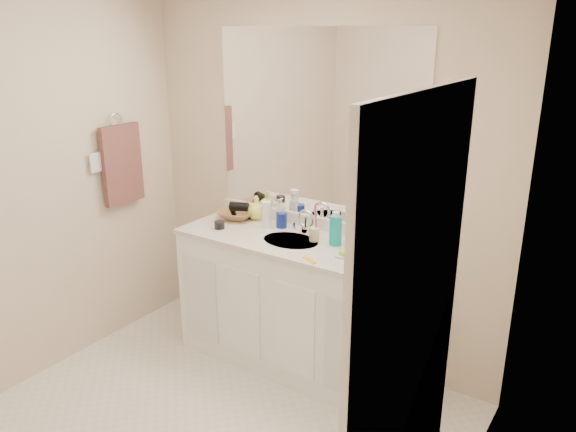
{
  "coord_description": "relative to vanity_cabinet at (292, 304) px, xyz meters",
  "views": [
    {
      "loc": [
        1.82,
        -1.74,
        2.15
      ],
      "look_at": [
        0.0,
        0.97,
        1.05
      ],
      "focal_mm": 35.0,
      "sensor_mm": 36.0,
      "label": 1
    }
  ],
  "objects": [
    {
      "name": "wall_right",
      "position": [
        1.3,
        -1.02,
        0.77
      ],
      "size": [
        0.02,
        2.6,
        2.4
      ],
      "primitive_type": "cube",
      "color": "beige",
      "rests_on": "floor"
    },
    {
      "name": "tan_cup",
      "position": [
        0.13,
        0.06,
        0.5
      ],
      "size": [
        0.07,
        0.07,
        0.09
      ],
      "primitive_type": "cylinder",
      "rotation": [
        0.0,
        0.0,
        0.07
      ],
      "color": "beige",
      "rests_on": "countertop"
    },
    {
      "name": "orange_comb",
      "position": [
        0.27,
        -0.22,
        0.46
      ],
      "size": [
        0.12,
        0.07,
        0.0
      ],
      "primitive_type": "cube",
      "rotation": [
        0.0,
        0.0,
        -0.43
      ],
      "color": "#F5A219",
      "rests_on": "countertop"
    },
    {
      "name": "towel_ring",
      "position": [
        -1.27,
        -0.25,
        1.12
      ],
      "size": [
        0.01,
        0.11,
        0.11
      ],
      "primitive_type": "torus",
      "rotation": [
        0.0,
        1.57,
        0.0
      ],
      "color": "silver",
      "rests_on": "wall_left"
    },
    {
      "name": "mouthwash_bottle",
      "position": [
        0.27,
        0.08,
        0.55
      ],
      "size": [
        0.1,
        0.1,
        0.18
      ],
      "primitive_type": "cylinder",
      "rotation": [
        0.0,
        0.0,
        0.33
      ],
      "color": "#0DA0A1",
      "rests_on": "countertop"
    },
    {
      "name": "faucet",
      "position": [
        0.0,
        0.16,
        0.51
      ],
      "size": [
        0.02,
        0.02,
        0.11
      ],
      "primitive_type": "cylinder",
      "color": "silver",
      "rests_on": "countertop"
    },
    {
      "name": "soap_bottle_white",
      "position": [
        -0.21,
        0.18,
        0.55
      ],
      "size": [
        0.08,
        0.08,
        0.19
      ],
      "primitive_type": "imported",
      "rotation": [
        0.0,
        0.0,
        -0.12
      ],
      "color": "silver",
      "rests_on": "countertop"
    },
    {
      "name": "green_soap",
      "position": [
        0.42,
        -0.07,
        0.48
      ],
      "size": [
        0.08,
        0.07,
        0.02
      ],
      "primitive_type": "cube",
      "rotation": [
        0.0,
        0.0,
        -0.31
      ],
      "color": "#9BDF36",
      "rests_on": "soap_dish"
    },
    {
      "name": "countertop",
      "position": [
        0.0,
        0.0,
        0.44
      ],
      "size": [
        1.52,
        0.57,
        0.03
      ],
      "primitive_type": "cube",
      "color": "silver",
      "rests_on": "vanity_cabinet"
    },
    {
      "name": "wall_back",
      "position": [
        0.0,
        0.28,
        0.77
      ],
      "size": [
        2.6,
        0.02,
        2.4
      ],
      "primitive_type": "cube",
      "color": "beige",
      "rests_on": "floor"
    },
    {
      "name": "toothbrush",
      "position": [
        0.14,
        0.06,
        0.6
      ],
      "size": [
        0.02,
        0.04,
        0.2
      ],
      "primitive_type": "cylinder",
      "rotation": [
        0.14,
        0.0,
        0.21
      ],
      "color": "#E23B66",
      "rests_on": "tan_cup"
    },
    {
      "name": "extra_white_bottle",
      "position": [
        -0.27,
        0.09,
        0.55
      ],
      "size": [
        0.07,
        0.07,
        0.18
      ],
      "primitive_type": "cylinder",
      "rotation": [
        0.0,
        0.0,
        -0.33
      ],
      "color": "white",
      "rests_on": "countertop"
    },
    {
      "name": "backsplash",
      "position": [
        0.0,
        0.26,
        0.5
      ],
      "size": [
        1.52,
        0.03,
        0.08
      ],
      "primitive_type": "cube",
      "color": "white",
      "rests_on": "countertop"
    },
    {
      "name": "mirror",
      "position": [
        0.0,
        0.27,
        1.14
      ],
      "size": [
        1.48,
        0.01,
        1.2
      ],
      "primitive_type": "cube",
      "color": "white",
      "rests_on": "wall_back"
    },
    {
      "name": "soap_bottle_yellow",
      "position": [
        -0.43,
        0.2,
        0.54
      ],
      "size": [
        0.15,
        0.15,
        0.17
      ],
      "primitive_type": "imported",
      "rotation": [
        0.0,
        0.0,
        0.22
      ],
      "color": "#E9F05D",
      "rests_on": "countertop"
    },
    {
      "name": "vanity_cabinet",
      "position": [
        0.0,
        0.0,
        0.0
      ],
      "size": [
        1.5,
        0.55,
        0.85
      ],
      "primitive_type": "cube",
      "color": "white",
      "rests_on": "floor"
    },
    {
      "name": "soap_dish",
      "position": [
        0.42,
        -0.07,
        0.46
      ],
      "size": [
        0.11,
        0.09,
        0.01
      ],
      "primitive_type": "cube",
      "rotation": [
        0.0,
        0.0,
        0.07
      ],
      "color": "silver",
      "rests_on": "countertop"
    },
    {
      "name": "wicker_basket",
      "position": [
        -0.55,
        0.13,
        0.49
      ],
      "size": [
        0.31,
        0.31,
        0.06
      ],
      "primitive_type": "imported",
      "rotation": [
        0.0,
        0.0,
        0.24
      ],
      "color": "olive",
      "rests_on": "countertop"
    },
    {
      "name": "soap_bottle_cream",
      "position": [
        -0.38,
        0.21,
        0.53
      ],
      "size": [
        0.07,
        0.07,
        0.15
      ],
      "primitive_type": "imported",
      "rotation": [
        0.0,
        0.0,
        0.08
      ],
      "color": "beige",
      "rests_on": "countertop"
    },
    {
      "name": "hand_towel",
      "position": [
        -1.25,
        -0.25,
        0.82
      ],
      "size": [
        0.04,
        0.32,
        0.55
      ],
      "primitive_type": "cube",
      "color": "#492927",
      "rests_on": "towel_ring"
    },
    {
      "name": "wall_left",
      "position": [
        -1.3,
        -1.02,
        0.77
      ],
      "size": [
        0.02,
        2.6,
        2.4
      ],
      "primitive_type": "cube",
      "color": "beige",
      "rests_on": "floor"
    },
    {
      "name": "dark_jar",
      "position": [
        -0.52,
        -0.1,
        0.48
      ],
      "size": [
        0.09,
        0.09,
        0.05
      ],
      "primitive_type": "cylinder",
      "rotation": [
        0.0,
        0.0,
        0.37
      ],
      "color": "black",
      "rests_on": "countertop"
    },
    {
      "name": "switch_plate",
      "position": [
        -1.27,
        -0.45,
        0.88
      ],
      "size": [
        0.01,
        0.08,
        0.13
      ],
      "primitive_type": "cube",
      "color": "white",
      "rests_on": "wall_left"
    },
    {
      "name": "blue_mug",
      "position": [
        -0.19,
        0.15,
        0.51
      ],
      "size": [
        0.08,
        0.08,
        0.1
      ],
      "primitive_type": "cylinder",
      "rotation": [
        0.0,
        0.0,
        -0.07
      ],
      "color": "navy",
      "rests_on": "countertop"
    },
    {
      "name": "sink_basin",
      "position": [
        0.0,
        -0.02,
        0.44
      ],
      "size": [
        0.37,
        0.37,
        0.02
      ],
      "primitive_type": "cylinder",
      "color": "beige",
      "rests_on": "countertop"
    },
    {
      "name": "door",
      "position": [
        1.29,
        -1.32,
        0.57
      ],
      "size": [
        0.02,
        0.82,
        2.0
      ],
      "primitive_type": "cube",
      "color": "white",
      "rests_on": "floor"
    },
    {
      "name": "hair_dryer",
      "position": [
        -0.53,
        0.13,
        0.54
      ],
      "size": [
        0.14,
        0.11,
        0.06
      ],
      "primitive_type": "cylinder",
      "rotation": [
        0.0,
        1.57,
        0.42
      ],
      "color": "black",
      "rests_on": "wicker_basket"
    }
  ]
}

